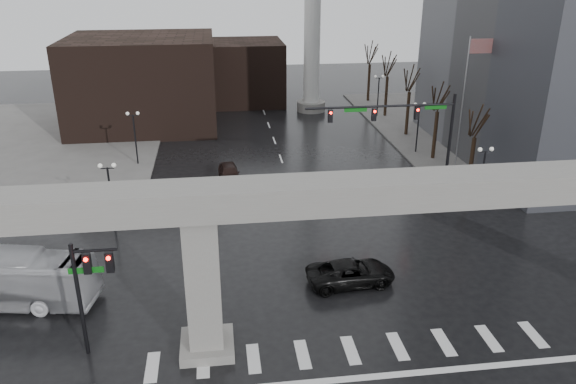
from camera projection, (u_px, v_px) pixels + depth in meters
name	position (u px, v px, depth m)	size (l,w,h in m)	color
ground	(346.00, 338.00, 28.57)	(160.00, 160.00, 0.00)	black
sidewalk_ne	(496.00, 126.00, 64.63)	(28.00, 36.00, 0.15)	slate
sidewalk_nw	(24.00, 144.00, 58.38)	(28.00, 36.00, 0.15)	slate
elevated_guideway	(379.00, 214.00, 26.08)	(48.00, 2.60, 8.70)	gray
building_far_left	(143.00, 82.00, 63.43)	(16.00, 14.00, 10.00)	black
building_far_mid	(244.00, 72.00, 74.41)	(10.00, 10.00, 8.00)	black
smokestack	(313.00, 0.00, 66.29)	(3.60, 3.60, 30.00)	silver
signal_mast_arm	(406.00, 122.00, 44.63)	(12.12, 0.43, 8.00)	black
signal_left_pole	(89.00, 280.00, 25.99)	(2.30, 0.30, 6.00)	black
flagpole_assembly	(467.00, 90.00, 47.66)	(2.06, 0.12, 12.00)	silver
lamp_right_0	(483.00, 168.00, 41.68)	(1.22, 0.32, 5.11)	black
lamp_right_1	(419.00, 119.00, 54.50)	(1.22, 0.32, 5.11)	black
lamp_right_2	(379.00, 89.00, 67.31)	(1.22, 0.32, 5.11)	black
lamp_left_0	(110.00, 186.00, 38.43)	(1.22, 0.32, 5.11)	black
lamp_left_1	(134.00, 129.00, 51.25)	(1.22, 0.32, 5.11)	black
lamp_left_2	(149.00, 95.00, 64.07)	(1.22, 0.32, 5.11)	black
tree_right_0	(472.00, 159.00, 45.74)	(1.09, 1.58, 7.50)	black
tree_right_1	(436.00, 131.00, 53.04)	(1.09, 1.61, 7.67)	black
tree_right_2	(408.00, 109.00, 60.34)	(1.10, 1.63, 7.85)	black
tree_right_3	(387.00, 92.00, 67.64)	(1.11, 1.66, 8.02)	black
tree_right_4	(369.00, 79.00, 74.94)	(1.12, 1.69, 8.19)	black
pickup_truck	(351.00, 273.00, 33.07)	(2.41, 5.22, 1.45)	black
far_car	(229.00, 173.00, 48.57)	(1.70, 4.24, 1.44)	black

